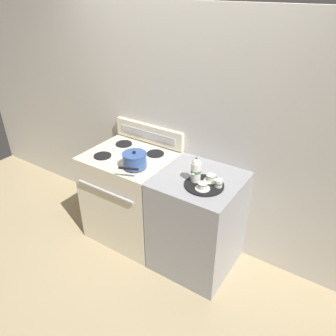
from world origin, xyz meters
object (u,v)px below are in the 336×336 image
at_px(serving_tray, 204,185).
at_px(teapot, 196,170).
at_px(creamer_jug, 219,183).
at_px(saucepan, 135,160).
at_px(stove, 132,196).
at_px(teacup_right, 211,178).
at_px(teacup_left, 203,186).

xyz_separation_m(serving_tray, teapot, (-0.09, 0.01, 0.11)).
height_order(teapot, creamer_jug, teapot).
bearing_deg(saucepan, creamer_jug, 8.41).
relative_size(stove, teapot, 4.31).
relative_size(stove, serving_tray, 2.94).
bearing_deg(teacup_right, serving_tray, -103.26).
distance_m(teacup_right, creamer_jug, 0.10).
bearing_deg(serving_tray, teacup_left, -73.29).
relative_size(stove, teacup_right, 7.92).
height_order(stove, creamer_jug, creamer_jug).
height_order(teapot, teacup_right, teapot).
height_order(serving_tray, teacup_right, teacup_right).
height_order(saucepan, teacup_right, saucepan).
height_order(serving_tray, creamer_jug, creamer_jug).
distance_m(stove, serving_tray, 0.95).
relative_size(saucepan, creamer_jug, 5.11).
bearing_deg(stove, teapot, -5.25).
distance_m(stove, saucepan, 0.59).
height_order(stove, serving_tray, serving_tray).
distance_m(saucepan, teacup_left, 0.66).
relative_size(stove, saucepan, 2.92).
bearing_deg(saucepan, serving_tray, 6.82).
bearing_deg(teacup_right, saucepan, -166.97).
distance_m(serving_tray, creamer_jug, 0.12).
height_order(teapot, teacup_left, teapot).
bearing_deg(teapot, serving_tray, -6.94).
bearing_deg(teacup_left, teapot, 144.75).
bearing_deg(creamer_jug, stove, 177.25).
relative_size(saucepan, teacup_right, 2.71).
height_order(teacup_left, teacup_right, same).
bearing_deg(teacup_right, teacup_left, -89.45).
relative_size(teapot, creamer_jug, 3.45).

